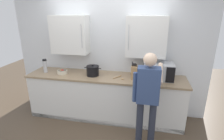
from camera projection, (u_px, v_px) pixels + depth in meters
name	position (u px, v px, depth m)	size (l,w,h in m)	color
back_wall_tiled	(108.00, 48.00, 3.68)	(4.08, 0.44, 2.68)	silver
counter_unit	(105.00, 97.00, 3.69)	(3.14, 0.67, 0.93)	white
microwave_oven	(157.00, 71.00, 3.33)	(0.55, 0.71, 0.31)	#B7BABF
wooden_spoon	(120.00, 78.00, 3.40)	(0.22, 0.21, 0.02)	tan
fruit_bowl	(62.00, 72.00, 3.66)	(0.21, 0.21, 0.09)	beige
thermos_flask	(45.00, 66.00, 3.70)	(0.09, 0.09, 0.28)	#B7BABF
stock_pot	(93.00, 71.00, 3.53)	(0.34, 0.25, 0.23)	black
knife_block	(134.00, 72.00, 3.36)	(0.11, 0.15, 0.34)	tan
person_figure	(148.00, 94.00, 2.74)	(0.45, 0.53, 1.59)	#282D3D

